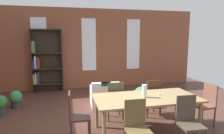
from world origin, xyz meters
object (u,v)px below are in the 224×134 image
object	(u,v)px
dining_chair_near_left	(137,126)
potted_plant_by_shelf	(16,99)
dining_chair_far_left	(115,99)
armchair_white	(105,96)
dining_chair_near_right	(189,121)
vase_on_table	(144,91)
dining_chair_far_right	(152,96)
dining_chair_head_left	(76,114)
potted_plant_corner	(0,104)
dining_table	(146,100)
potted_plant_window	(142,95)
dining_chair_head_right	(206,103)
bookshelf_tall	(45,61)

from	to	relation	value
dining_chair_near_left	potted_plant_by_shelf	bearing A→B (deg)	130.58
dining_chair_near_left	dining_chair_far_left	bearing A→B (deg)	90.05
armchair_white	potted_plant_by_shelf	xyz separation A→B (m)	(-2.51, 0.43, -0.02)
dining_chair_near_right	vase_on_table	bearing A→B (deg)	125.61
dining_chair_far_right	vase_on_table	bearing A→B (deg)	-125.48
dining_chair_head_left	potted_plant_corner	xyz separation A→B (m)	(-1.86, 1.74, -0.22)
dining_table	dining_chair_near_left	distance (m)	0.92
dining_chair_near_left	potted_plant_window	distance (m)	2.52
armchair_white	potted_plant_window	distance (m)	1.10
dining_chair_far_right	dining_chair_far_left	xyz separation A→B (m)	(-0.98, -0.00, 0.00)
dining_chair_near_right	dining_chair_head_left	xyz separation A→B (m)	(-1.96, 0.76, 0.00)
vase_on_table	potted_plant_by_shelf	distance (m)	3.79
dining_chair_far_right	dining_chair_head_right	bearing A→B (deg)	-37.75
dining_chair_head_left	armchair_white	bearing A→B (deg)	62.78
dining_chair_near_right	dining_chair_head_right	size ratio (longest dim) A/B	1.00
potted_plant_by_shelf	potted_plant_window	world-z (taller)	potted_plant_window
dining_table	dining_chair_far_right	world-z (taller)	dining_chair_far_right
dining_chair_far_right	potted_plant_by_shelf	size ratio (longest dim) A/B	1.95
armchair_white	vase_on_table	bearing A→B (deg)	-74.83
bookshelf_tall	potted_plant_corner	world-z (taller)	bookshelf_tall
vase_on_table	potted_plant_corner	world-z (taller)	vase_on_table
armchair_white	potted_plant_corner	bearing A→B (deg)	-178.88
dining_table	dining_chair_head_left	xyz separation A→B (m)	(-1.46, 0.00, -0.17)
potted_plant_corner	dining_chair_head_left	bearing A→B (deg)	-43.14
dining_chair_near_right	potted_plant_corner	distance (m)	4.57
vase_on_table	dining_chair_near_left	xyz separation A→B (m)	(-0.44, -0.76, -0.38)
dining_chair_near_left	bookshelf_tall	xyz separation A→B (m)	(-1.88, 4.61, 0.64)
armchair_white	potted_plant_by_shelf	bearing A→B (deg)	170.34
dining_chair_far_right	potted_plant_window	bearing A→B (deg)	87.45
dining_table	dining_chair_head_right	xyz separation A→B (m)	(1.46, 0.01, -0.17)
bookshelf_tall	dining_chair_far_right	bearing A→B (deg)	-47.31
dining_chair_head_left	bookshelf_tall	distance (m)	4.01
bookshelf_tall	potted_plant_corner	bearing A→B (deg)	-114.33
dining_chair_near_right	dining_chair_head_right	distance (m)	1.23
vase_on_table	potted_plant_window	size ratio (longest dim) A/B	0.47
dining_chair_far_right	dining_chair_far_left	distance (m)	0.98
dining_table	potted_plant_by_shelf	xyz separation A→B (m)	(-3.05, 2.23, -0.43)
dining_table	potted_plant_window	world-z (taller)	dining_table
potted_plant_corner	potted_plant_window	world-z (taller)	potted_plant_window
dining_chair_near_right	dining_chair_near_left	size ratio (longest dim) A/B	1.00
dining_chair_head_left	dining_chair_far_left	bearing A→B (deg)	37.84
dining_chair_head_left	potted_plant_by_shelf	distance (m)	2.74
vase_on_table	dining_chair_far_left	size ratio (longest dim) A/B	0.28
dining_table	dining_chair_far_right	bearing A→B (deg)	57.04
dining_chair_near_left	armchair_white	distance (m)	2.57
dining_chair_far_right	dining_chair_head_right	xyz separation A→B (m)	(0.97, -0.75, 0.00)
dining_chair_near_right	bookshelf_tall	bearing A→B (deg)	121.80
dining_chair_far_right	dining_chair_far_left	bearing A→B (deg)	-180.00
dining_chair_far_left	potted_plant_corner	bearing A→B (deg)	160.75
potted_plant_corner	armchair_white	bearing A→B (deg)	1.12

